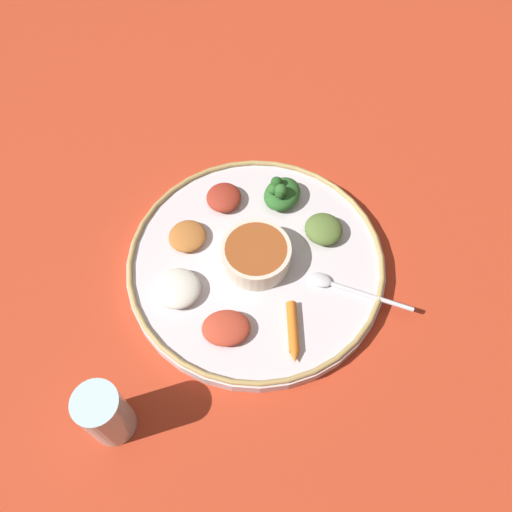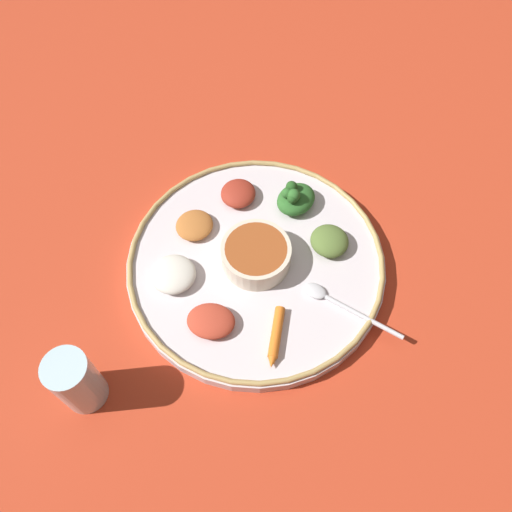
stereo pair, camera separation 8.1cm
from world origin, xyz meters
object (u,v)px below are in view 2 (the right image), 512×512
spoon (337,302)px  drinking_glass (78,383)px  carrot_near_spoon (276,336)px  center_bowl (256,254)px  greens_pile (295,198)px

spoon → drinking_glass: 0.37m
spoon → drinking_glass: size_ratio=1.38×
carrot_near_spoon → drinking_glass: (0.26, -0.09, 0.02)m
center_bowl → carrot_near_spoon: size_ratio=1.44×
spoon → greens_pile: greens_pile is taller
center_bowl → spoon: center_bowl is taller
carrot_near_spoon → drinking_glass: drinking_glass is taller
drinking_glass → greens_pile: bearing=-169.5°
carrot_near_spoon → center_bowl: bearing=-112.8°
spoon → greens_pile: bearing=-107.9°
spoon → center_bowl: bearing=-66.7°
spoon → carrot_near_spoon: 0.11m
carrot_near_spoon → drinking_glass: size_ratio=0.67×
greens_pile → drinking_glass: size_ratio=0.70×
drinking_glass → spoon: bearing=164.5°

